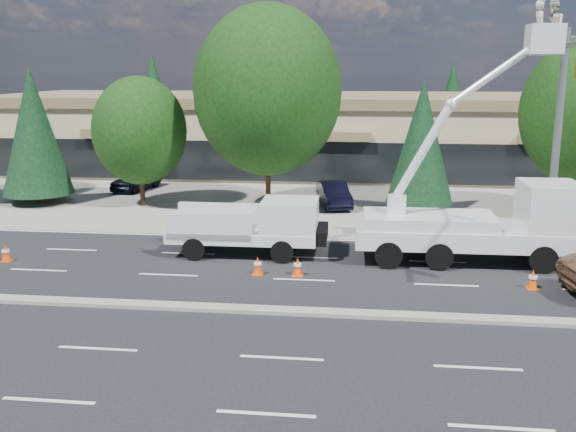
# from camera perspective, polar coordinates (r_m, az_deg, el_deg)

# --- Properties ---
(ground) EXTENTS (140.00, 140.00, 0.00)m
(ground) POSITION_cam_1_polar(r_m,az_deg,el_deg) (20.06, 0.58, -8.62)
(ground) COLOR black
(ground) RESTS_ON ground
(concrete_apron) EXTENTS (140.00, 22.00, 0.01)m
(concrete_apron) POSITION_cam_1_polar(r_m,az_deg,el_deg) (39.30, 3.63, 2.12)
(concrete_apron) COLOR gray
(concrete_apron) RESTS_ON ground
(road_median) EXTENTS (120.00, 0.55, 0.12)m
(road_median) POSITION_cam_1_polar(r_m,az_deg,el_deg) (20.04, 0.58, -8.46)
(road_median) COLOR gray
(road_median) RESTS_ON ground
(strip_mall) EXTENTS (50.40, 15.40, 5.50)m
(strip_mall) POSITION_cam_1_polar(r_m,az_deg,el_deg) (48.78, 4.30, 7.57)
(strip_mall) COLOR tan
(strip_mall) RESTS_ON ground
(tree_front_b) EXTENTS (3.84, 3.84, 7.56)m
(tree_front_b) POSITION_cam_1_polar(r_m,az_deg,el_deg) (38.19, -21.65, 7.06)
(tree_front_b) COLOR #332114
(tree_front_b) RESTS_ON ground
(tree_front_c) EXTENTS (5.07, 5.07, 7.04)m
(tree_front_c) POSITION_cam_1_polar(r_m,az_deg,el_deg) (35.76, -13.07, 7.40)
(tree_front_c) COLOR #332114
(tree_front_c) RESTS_ON ground
(tree_front_d) EXTENTS (7.71, 7.71, 10.70)m
(tree_front_d) POSITION_cam_1_polar(r_m,az_deg,el_deg) (33.93, -1.84, 11.07)
(tree_front_d) COLOR #332114
(tree_front_d) RESTS_ON ground
(tree_front_e) EXTENTS (3.48, 3.48, 6.87)m
(tree_front_e) POSITION_cam_1_polar(r_m,az_deg,el_deg) (33.89, 11.79, 6.43)
(tree_front_e) COLOR #332114
(tree_front_e) RESTS_ON ground
(tree_back_a) EXTENTS (4.46, 4.46, 8.79)m
(tree_back_a) POSITION_cam_1_polar(r_m,az_deg,el_deg) (63.80, -11.84, 10.29)
(tree_back_a) COLOR #332114
(tree_back_a) RESTS_ON ground
(tree_back_b) EXTENTS (5.40, 5.40, 10.65)m
(tree_back_b) POSITION_cam_1_polar(r_m,az_deg,el_deg) (60.86, 0.98, 11.39)
(tree_back_b) COLOR #332114
(tree_back_b) RESTS_ON ground
(tree_back_c) EXTENTS (4.00, 4.00, 7.87)m
(tree_back_c) POSITION_cam_1_polar(r_m,az_deg,el_deg) (61.17, 14.33, 9.60)
(tree_back_c) COLOR #332114
(tree_back_c) RESTS_ON ground
(utility_pickup) EXTENTS (6.01, 2.43, 2.30)m
(utility_pickup) POSITION_cam_1_polar(r_m,az_deg,el_deg) (25.92, -3.02, -1.43)
(utility_pickup) COLOR white
(utility_pickup) RESTS_ON ground
(bucket_truck) EXTENTS (8.39, 2.81, 9.84)m
(bucket_truck) POSITION_cam_1_polar(r_m,az_deg,el_deg) (25.72, 17.21, 0.49)
(bucket_truck) COLOR white
(bucket_truck) RESTS_ON ground
(traffic_cone_a) EXTENTS (0.40, 0.40, 0.70)m
(traffic_cone_a) POSITION_cam_1_polar(r_m,az_deg,el_deg) (27.47, -23.79, -3.02)
(traffic_cone_a) COLOR #FA4607
(traffic_cone_a) RESTS_ON ground
(traffic_cone_b) EXTENTS (0.40, 0.40, 0.70)m
(traffic_cone_b) POSITION_cam_1_polar(r_m,az_deg,el_deg) (23.56, -2.71, -4.44)
(traffic_cone_b) COLOR #FA4607
(traffic_cone_b) RESTS_ON ground
(traffic_cone_c) EXTENTS (0.40, 0.40, 0.70)m
(traffic_cone_c) POSITION_cam_1_polar(r_m,az_deg,el_deg) (23.40, 0.86, -4.55)
(traffic_cone_c) COLOR #FA4607
(traffic_cone_c) RESTS_ON ground
(traffic_cone_d) EXTENTS (0.40, 0.40, 0.70)m
(traffic_cone_d) POSITION_cam_1_polar(r_m,az_deg,el_deg) (23.59, 20.94, -5.28)
(traffic_cone_d) COLOR #FA4607
(traffic_cone_d) RESTS_ON ground
(parked_car_west) EXTENTS (2.48, 4.29, 1.37)m
(parked_car_west) POSITION_cam_1_polar(r_m,az_deg,el_deg) (41.09, -13.35, 3.23)
(parked_car_west) COLOR black
(parked_car_west) RESTS_ON ground
(parked_car_east) EXTENTS (2.28, 4.25, 1.33)m
(parked_car_east) POSITION_cam_1_polar(r_m,az_deg,el_deg) (35.23, 4.10, 1.94)
(parked_car_east) COLOR black
(parked_car_east) RESTS_ON ground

